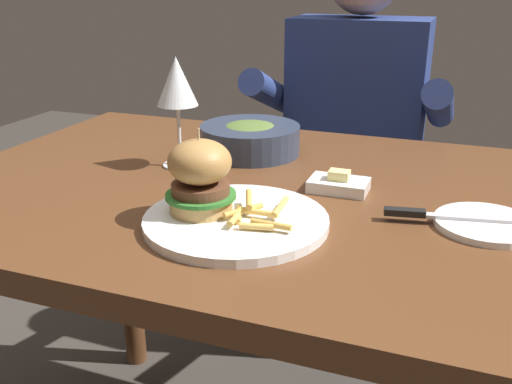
{
  "coord_description": "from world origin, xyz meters",
  "views": [
    {
      "loc": [
        0.32,
        -0.87,
        1.08
      ],
      "look_at": [
        0.04,
        -0.14,
        0.78
      ],
      "focal_mm": 40.0,
      "sensor_mm": 36.0,
      "label": 1
    }
  ],
  "objects": [
    {
      "name": "bread_plate",
      "position": [
        0.37,
        -0.05,
        0.74
      ],
      "size": [
        0.15,
        0.15,
        0.01
      ],
      "primitive_type": "cylinder",
      "color": "white",
      "rests_on": "dining_table"
    },
    {
      "name": "fries_pile",
      "position": [
        0.05,
        -0.17,
        0.76
      ],
      "size": [
        0.11,
        0.12,
        0.02
      ],
      "color": "gold",
      "rests_on": "main_plate"
    },
    {
      "name": "burger_sandwich",
      "position": [
        -0.03,
        -0.17,
        0.81
      ],
      "size": [
        0.11,
        0.11,
        0.13
      ],
      "color": "tan",
      "rests_on": "main_plate"
    },
    {
      "name": "diner_person",
      "position": [
        0.03,
        0.67,
        0.56
      ],
      "size": [
        0.51,
        0.36,
        1.18
      ],
      "color": "#282833",
      "rests_on": "ground"
    },
    {
      "name": "table_knife",
      "position": [
        0.32,
        -0.06,
        0.75
      ],
      "size": [
        0.23,
        0.06,
        0.01
      ],
      "color": "silver",
      "rests_on": "bread_plate"
    },
    {
      "name": "soup_bowl",
      "position": [
        -0.09,
        0.18,
        0.77
      ],
      "size": [
        0.2,
        0.2,
        0.06
      ],
      "color": "#2D384C",
      "rests_on": "dining_table"
    },
    {
      "name": "wine_glass",
      "position": [
        -0.18,
        0.05,
        0.9
      ],
      "size": [
        0.08,
        0.08,
        0.21
      ],
      "color": "silver",
      "rests_on": "dining_table"
    },
    {
      "name": "butter_dish",
      "position": [
        0.13,
        0.02,
        0.75
      ],
      "size": [
        0.1,
        0.06,
        0.04
      ],
      "color": "white",
      "rests_on": "dining_table"
    },
    {
      "name": "dining_table",
      "position": [
        0.0,
        0.0,
        0.64
      ],
      "size": [
        1.16,
        0.79,
        0.74
      ],
      "color": "#56331C",
      "rests_on": "ground"
    },
    {
      "name": "main_plate",
      "position": [
        0.02,
        -0.17,
        0.75
      ],
      "size": [
        0.27,
        0.27,
        0.01
      ],
      "primitive_type": "cylinder",
      "color": "white",
      "rests_on": "dining_table"
    }
  ]
}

